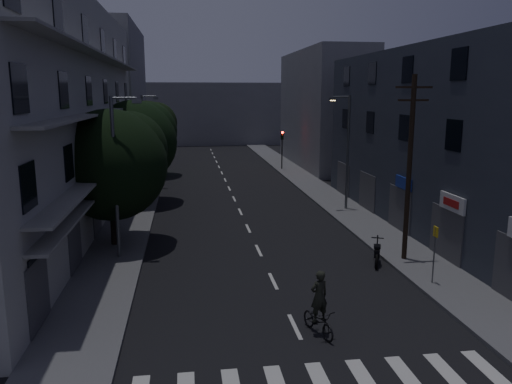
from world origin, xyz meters
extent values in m
plane|color=black|center=(0.00, 25.00, 0.00)|extent=(160.00, 160.00, 0.00)
cube|color=#565659|center=(-7.50, 25.00, 0.07)|extent=(3.00, 90.00, 0.15)
cube|color=#565659|center=(7.50, 25.00, 0.07)|extent=(3.00, 90.00, 0.15)
cube|color=beige|center=(2.60, -2.00, 0.01)|extent=(0.50, 3.00, 0.01)
cube|color=beige|center=(3.90, -2.00, 0.01)|extent=(0.50, 3.00, 0.01)
cube|color=beige|center=(5.20, -2.00, 0.01)|extent=(0.50, 3.00, 0.01)
cube|color=beige|center=(0.00, 2.00, 0.01)|extent=(0.15, 2.00, 0.01)
cube|color=beige|center=(0.00, 6.50, 0.01)|extent=(0.15, 2.00, 0.01)
cube|color=beige|center=(0.00, 11.00, 0.01)|extent=(0.15, 2.00, 0.01)
cube|color=beige|center=(0.00, 15.50, 0.01)|extent=(0.15, 2.00, 0.01)
cube|color=beige|center=(0.00, 20.00, 0.01)|extent=(0.15, 2.00, 0.01)
cube|color=beige|center=(0.00, 24.50, 0.01)|extent=(0.15, 2.00, 0.01)
cube|color=beige|center=(0.00, 29.00, 0.01)|extent=(0.15, 2.00, 0.01)
cube|color=beige|center=(0.00, 33.50, 0.01)|extent=(0.15, 2.00, 0.01)
cube|color=beige|center=(0.00, 38.00, 0.01)|extent=(0.15, 2.00, 0.01)
cube|color=beige|center=(0.00, 42.50, 0.01)|extent=(0.15, 2.00, 0.01)
cube|color=beige|center=(0.00, 47.00, 0.01)|extent=(0.15, 2.00, 0.01)
cube|color=beige|center=(0.00, 51.50, 0.01)|extent=(0.15, 2.00, 0.01)
cube|color=beige|center=(0.00, 56.00, 0.01)|extent=(0.15, 2.00, 0.01)
cube|color=beige|center=(0.00, 60.50, 0.01)|extent=(0.15, 2.00, 0.01)
cube|color=#A0A09C|center=(-12.00, 18.00, 7.00)|extent=(6.00, 36.00, 14.00)
cube|color=black|center=(-8.98, 3.00, 2.00)|extent=(0.06, 1.60, 1.60)
cube|color=black|center=(-8.98, 9.00, 2.00)|extent=(0.06, 1.60, 1.60)
cube|color=black|center=(-8.98, 15.00, 2.00)|extent=(0.06, 1.60, 1.60)
cube|color=black|center=(-8.98, 21.00, 2.00)|extent=(0.06, 1.60, 1.60)
cube|color=black|center=(-8.98, 27.00, 2.00)|extent=(0.06, 1.60, 1.60)
cube|color=black|center=(-8.98, 33.00, 2.00)|extent=(0.06, 1.60, 1.60)
cube|color=black|center=(-8.98, 3.00, 5.20)|extent=(0.06, 1.60, 1.60)
cube|color=black|center=(-8.98, 9.00, 5.20)|extent=(0.06, 1.60, 1.60)
cube|color=black|center=(-8.98, 15.00, 5.20)|extent=(0.06, 1.60, 1.60)
cube|color=black|center=(-8.98, 21.00, 5.20)|extent=(0.06, 1.60, 1.60)
cube|color=black|center=(-8.98, 27.00, 5.20)|extent=(0.06, 1.60, 1.60)
cube|color=black|center=(-8.98, 33.00, 5.20)|extent=(0.06, 1.60, 1.60)
cube|color=black|center=(-8.98, 3.00, 8.40)|extent=(0.06, 1.60, 1.60)
cube|color=black|center=(-8.98, 9.00, 8.40)|extent=(0.06, 1.60, 1.60)
cube|color=black|center=(-8.98, 15.00, 8.40)|extent=(0.06, 1.60, 1.60)
cube|color=black|center=(-8.98, 21.00, 8.40)|extent=(0.06, 1.60, 1.60)
cube|color=black|center=(-8.98, 27.00, 8.40)|extent=(0.06, 1.60, 1.60)
cube|color=black|center=(-8.98, 33.00, 8.40)|extent=(0.06, 1.60, 1.60)
cube|color=black|center=(-8.98, 9.00, 11.60)|extent=(0.06, 1.60, 1.60)
cube|color=black|center=(-8.98, 15.00, 11.60)|extent=(0.06, 1.60, 1.60)
cube|color=black|center=(-8.98, 21.00, 11.60)|extent=(0.06, 1.60, 1.60)
cube|color=black|center=(-8.98, 27.00, 11.60)|extent=(0.06, 1.60, 1.60)
cube|color=black|center=(-8.98, 33.00, 11.60)|extent=(0.06, 1.60, 1.60)
cube|color=gray|center=(-8.50, 18.00, 4.00)|extent=(1.00, 32.40, 0.12)
cube|color=gray|center=(-8.50, 18.00, 7.20)|extent=(1.00, 32.40, 0.12)
cube|color=gray|center=(-8.50, 18.00, 10.40)|extent=(1.00, 32.40, 0.12)
cube|color=gray|center=(-8.60, 18.00, 3.10)|extent=(0.80, 32.40, 0.12)
cube|color=#424247|center=(-8.97, 3.00, 1.40)|extent=(0.06, 2.40, 2.40)
cube|color=#424247|center=(-8.97, 9.00, 1.40)|extent=(0.06, 2.40, 2.40)
cube|color=#424247|center=(-8.97, 15.00, 1.40)|extent=(0.06, 2.40, 2.40)
cube|color=#424247|center=(-8.97, 21.00, 1.40)|extent=(0.06, 2.40, 2.40)
cube|color=#424247|center=(-8.97, 27.00, 1.40)|extent=(0.06, 2.40, 2.40)
cube|color=#424247|center=(-8.97, 33.00, 1.40)|extent=(0.06, 2.40, 2.40)
cube|color=#2D323D|center=(12.00, 14.00, 5.50)|extent=(6.00, 28.00, 11.00)
cube|color=black|center=(8.98, 8.00, 6.30)|extent=(0.06, 1.40, 1.50)
cube|color=black|center=(8.98, 13.50, 6.30)|extent=(0.06, 1.40, 1.50)
cube|color=black|center=(8.98, 19.00, 6.30)|extent=(0.06, 1.40, 1.50)
cube|color=black|center=(8.98, 24.50, 6.30)|extent=(0.06, 1.40, 1.50)
cube|color=black|center=(8.98, 8.00, 9.60)|extent=(0.06, 1.40, 1.50)
cube|color=black|center=(8.98, 13.50, 9.60)|extent=(0.06, 1.40, 1.50)
cube|color=black|center=(8.98, 19.00, 9.60)|extent=(0.06, 1.40, 1.50)
cube|color=black|center=(8.98, 24.50, 9.60)|extent=(0.06, 1.40, 1.50)
cube|color=#424247|center=(8.97, 8.00, 1.40)|extent=(0.06, 3.00, 2.60)
cube|color=#424247|center=(8.97, 13.50, 1.40)|extent=(0.06, 3.00, 2.60)
cube|color=#424247|center=(8.97, 19.00, 1.40)|extent=(0.06, 3.00, 2.60)
cube|color=#424247|center=(8.97, 24.50, 1.40)|extent=(0.06, 3.00, 2.60)
cube|color=silver|center=(8.90, 7.50, 3.10)|extent=(0.12, 2.20, 0.80)
cube|color=#B21414|center=(8.82, 7.50, 3.10)|extent=(0.02, 1.40, 0.36)
cube|color=navy|center=(8.90, 13.00, 3.10)|extent=(0.12, 2.00, 0.70)
cube|color=slate|center=(-12.00, 48.00, 8.00)|extent=(6.00, 20.00, 16.00)
cube|color=slate|center=(12.00, 42.00, 6.50)|extent=(6.00, 20.00, 13.00)
cube|color=slate|center=(0.00, 70.00, 5.00)|extent=(24.00, 8.00, 10.00)
cylinder|color=black|center=(-7.69, 12.84, 2.14)|extent=(0.44, 0.44, 3.97)
sphere|color=black|center=(-7.69, 12.84, 4.52)|extent=(5.96, 5.96, 5.96)
sphere|color=black|center=(-6.79, 13.58, 5.26)|extent=(4.17, 4.17, 4.17)
sphere|color=black|center=(-8.43, 12.24, 4.97)|extent=(3.87, 3.87, 3.87)
cylinder|color=black|center=(-7.47, 23.73, 2.22)|extent=(0.44, 0.44, 4.14)
sphere|color=black|center=(-7.47, 23.73, 4.70)|extent=(6.23, 6.23, 6.23)
sphere|color=black|center=(-6.54, 24.51, 5.48)|extent=(4.36, 4.36, 4.36)
sphere|color=black|center=(-8.25, 23.10, 5.17)|extent=(4.05, 4.05, 4.05)
cylinder|color=black|center=(-7.53, 36.74, 2.17)|extent=(0.44, 0.44, 4.04)
sphere|color=black|center=(-7.53, 36.74, 4.59)|extent=(6.03, 6.03, 6.03)
sphere|color=black|center=(-6.63, 37.49, 5.34)|extent=(4.22, 4.22, 4.22)
sphere|color=black|center=(-8.29, 36.13, 5.04)|extent=(3.92, 3.92, 3.92)
cylinder|color=black|center=(6.70, 39.11, 1.75)|extent=(0.12, 0.12, 3.20)
cube|color=black|center=(6.70, 39.11, 3.80)|extent=(0.28, 0.22, 0.90)
sphere|color=#FF0C05|center=(6.70, 38.96, 4.13)|extent=(0.22, 0.22, 0.22)
sphere|color=#3F330C|center=(6.70, 38.96, 3.83)|extent=(0.22, 0.22, 0.22)
sphere|color=black|center=(6.70, 38.96, 3.53)|extent=(0.22, 0.22, 0.22)
cylinder|color=black|center=(-6.26, 40.22, 1.75)|extent=(0.12, 0.12, 3.20)
cube|color=black|center=(-6.26, 40.22, 3.80)|extent=(0.28, 0.22, 0.90)
sphere|color=black|center=(-6.26, 40.07, 4.13)|extent=(0.22, 0.22, 0.22)
sphere|color=#3F330C|center=(-6.26, 40.07, 3.83)|extent=(0.22, 0.22, 0.22)
sphere|color=#0CFF26|center=(-6.26, 40.07, 3.53)|extent=(0.22, 0.22, 0.22)
cylinder|color=slate|center=(-7.19, 10.53, 4.15)|extent=(0.18, 0.18, 8.00)
cylinder|color=slate|center=(-6.59, 10.53, 8.05)|extent=(1.20, 0.10, 0.10)
cube|color=slate|center=(-5.99, 10.53, 7.90)|extent=(0.45, 0.25, 0.18)
cube|color=#4C4C4C|center=(-5.99, 10.53, 7.80)|extent=(0.35, 0.18, 0.04)
cylinder|color=#505457|center=(7.58, 19.41, 4.15)|extent=(0.18, 0.18, 8.00)
cylinder|color=#505457|center=(6.98, 19.41, 8.05)|extent=(1.20, 0.10, 0.10)
cube|color=#505457|center=(6.38, 19.41, 7.90)|extent=(0.45, 0.25, 0.18)
cube|color=#FFD88C|center=(6.38, 19.41, 7.80)|extent=(0.35, 0.18, 0.04)
cylinder|color=#595D61|center=(-7.37, 30.36, 4.15)|extent=(0.18, 0.18, 8.00)
cylinder|color=#595D61|center=(-6.77, 30.36, 8.05)|extent=(1.20, 0.10, 0.10)
cube|color=#595D61|center=(-6.17, 30.36, 7.90)|extent=(0.45, 0.25, 0.18)
cube|color=#4C4C4C|center=(-6.17, 30.36, 7.80)|extent=(0.35, 0.18, 0.04)
cylinder|color=black|center=(6.96, 8.26, 4.65)|extent=(0.24, 0.24, 9.00)
cube|color=black|center=(6.96, 8.26, 8.55)|extent=(1.80, 0.10, 0.10)
cube|color=black|center=(6.96, 8.26, 7.95)|extent=(1.50, 0.10, 0.10)
cylinder|color=#595B60|center=(6.78, 4.97, 1.40)|extent=(0.06, 0.06, 2.50)
cube|color=yellow|center=(6.78, 4.97, 2.45)|extent=(0.05, 0.35, 0.45)
torus|color=black|center=(5.19, 7.42, 0.33)|extent=(0.40, 0.76, 0.77)
torus|color=black|center=(5.68, 8.63, 0.33)|extent=(0.40, 0.76, 0.77)
cube|color=black|center=(5.44, 8.03, 0.67)|extent=(0.70, 1.21, 0.38)
cube|color=black|center=(5.38, 7.87, 0.96)|extent=(0.48, 0.57, 0.11)
cylinder|color=black|center=(5.66, 8.58, 0.81)|extent=(0.24, 0.46, 0.91)
cube|color=black|center=(5.70, 8.68, 1.14)|extent=(0.57, 0.26, 0.04)
imported|color=black|center=(0.69, 1.34, 0.48)|extent=(1.18, 1.95, 0.97)
imported|color=black|center=(0.69, 1.34, 1.41)|extent=(0.78, 0.63, 1.85)
camera|label=1|loc=(-3.72, -14.33, 8.24)|focal=35.00mm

